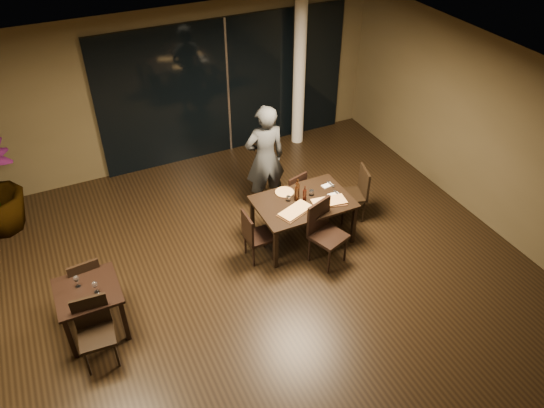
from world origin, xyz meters
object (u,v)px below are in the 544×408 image
(chair_side_far, at_px, (86,280))
(chair_side_near, at_px, (95,327))
(chair_main_far, at_px, (293,192))
(chair_main_near, at_px, (324,229))
(bottle_c, at_px, (297,188))
(chair_main_left, at_px, (254,234))
(main_table, at_px, (303,205))
(bottle_b, at_px, (305,193))
(diner, at_px, (265,158))
(chair_main_right, at_px, (356,191))
(side_table, at_px, (89,297))
(bottle_a, at_px, (297,191))

(chair_side_far, distance_m, chair_side_near, 0.91)
(chair_main_far, xyz_separation_m, chair_main_near, (-0.09, -1.19, 0.10))
(chair_side_far, xyz_separation_m, bottle_c, (3.35, 0.18, 0.41))
(chair_main_left, relative_size, chair_side_near, 0.92)
(chair_side_near, bearing_deg, bottle_c, 21.72)
(main_table, bearing_deg, bottle_b, 30.07)
(chair_side_far, height_order, chair_side_near, chair_side_near)
(bottle_c, bearing_deg, chair_main_far, 68.93)
(chair_main_far, distance_m, diner, 0.74)
(chair_main_near, xyz_separation_m, bottle_c, (-0.09, 0.71, 0.33))
(diner, bearing_deg, chair_main_far, 126.54)
(chair_main_far, xyz_separation_m, chair_main_right, (0.93, -0.50, 0.06))
(side_table, distance_m, chair_side_near, 0.46)
(bottle_c, bearing_deg, diner, 97.34)
(bottle_b, xyz_separation_m, bottle_c, (-0.06, 0.13, 0.03))
(chair_main_near, bearing_deg, diner, 77.76)
(chair_main_near, height_order, bottle_b, chair_main_near)
(chair_main_left, relative_size, diner, 0.45)
(chair_main_right, bearing_deg, chair_main_left, -68.29)
(chair_main_near, distance_m, bottle_a, 0.74)
(chair_main_right, distance_m, bottle_b, 1.12)
(chair_main_left, distance_m, bottle_a, 0.94)
(chair_main_left, xyz_separation_m, bottle_b, (0.93, 0.14, 0.39))
(chair_main_near, height_order, chair_main_right, chair_main_near)
(chair_main_near, distance_m, chair_main_right, 1.23)
(main_table, relative_size, chair_main_far, 1.76)
(main_table, bearing_deg, chair_side_far, -179.38)
(chair_main_far, bearing_deg, bottle_b, 62.92)
(main_table, relative_size, bottle_c, 4.65)
(diner, bearing_deg, side_table, 29.35)
(chair_main_near, xyz_separation_m, chair_side_far, (-3.44, 0.53, -0.08))
(main_table, distance_m, bottle_a, 0.26)
(chair_main_far, bearing_deg, chair_side_near, 7.91)
(chair_side_near, height_order, diner, diner)
(main_table, relative_size, bottle_a, 4.62)
(chair_main_right, relative_size, chair_side_far, 1.06)
(diner, bearing_deg, chair_main_right, 145.34)
(chair_main_far, distance_m, chair_side_near, 3.90)
(side_table, distance_m, bottle_a, 3.38)
(diner, relative_size, bottle_c, 5.98)
(chair_side_near, height_order, bottle_b, bottle_b)
(chair_main_right, xyz_separation_m, bottle_c, (-1.12, 0.02, 0.38))
(chair_side_far, bearing_deg, chair_main_near, 165.99)
(bottle_b, bearing_deg, bottle_a, 152.89)
(chair_main_near, xyz_separation_m, chair_main_right, (1.02, 0.69, -0.05))
(chair_side_near, height_order, bottle_c, bottle_c)
(diner, bearing_deg, bottle_b, 103.03)
(diner, xyz_separation_m, bottle_c, (0.12, -0.94, -0.05))
(bottle_b, bearing_deg, diner, 99.76)
(chair_main_left, bearing_deg, bottle_b, -81.36)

